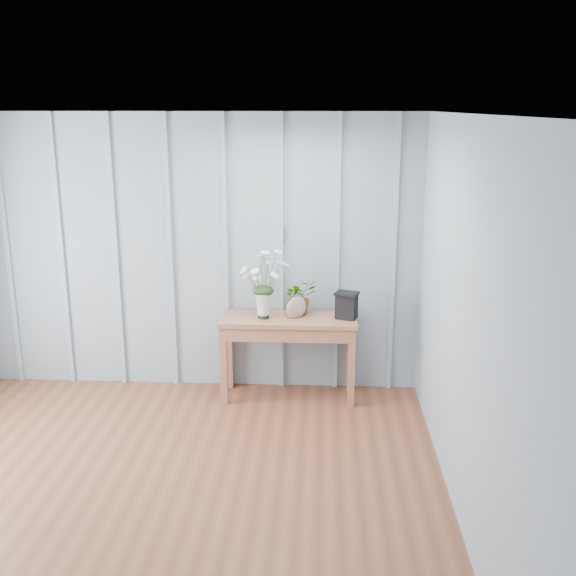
# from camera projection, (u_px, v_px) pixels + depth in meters

# --- Properties ---
(ground) EXTENTS (4.50, 4.50, 0.00)m
(ground) POSITION_uv_depth(u_px,v_px,m) (140.00, 525.00, 4.22)
(ground) COLOR brown
(ground) RESTS_ON ground
(room_shell) EXTENTS (4.00, 4.50, 2.50)m
(room_shell) POSITION_uv_depth(u_px,v_px,m) (159.00, 190.00, 4.58)
(room_shell) COLOR #8B9CA8
(room_shell) RESTS_ON ground
(sideboard) EXTENTS (1.20, 0.45, 0.75)m
(sideboard) POSITION_uv_depth(u_px,v_px,m) (288.00, 330.00, 5.94)
(sideboard) COLOR #955C41
(sideboard) RESTS_ON ground
(daisy_vase) EXTENTS (0.45, 0.34, 0.64)m
(daisy_vase) POSITION_uv_depth(u_px,v_px,m) (263.00, 274.00, 5.78)
(daisy_vase) COLOR black
(daisy_vase) RESTS_ON sideboard
(spider_plant) EXTENTS (0.36, 0.35, 0.31)m
(spider_plant) POSITION_uv_depth(u_px,v_px,m) (300.00, 297.00, 5.97)
(spider_plant) COLOR #173912
(spider_plant) RESTS_ON sideboard
(felt_disc_vessel) EXTENTS (0.19, 0.15, 0.20)m
(felt_disc_vessel) POSITION_uv_depth(u_px,v_px,m) (296.00, 308.00, 5.85)
(felt_disc_vessel) COLOR brown
(felt_disc_vessel) RESTS_ON sideboard
(carved_box) EXTENTS (0.23, 0.21, 0.24)m
(carved_box) POSITION_uv_depth(u_px,v_px,m) (347.00, 305.00, 5.84)
(carved_box) COLOR black
(carved_box) RESTS_ON sideboard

